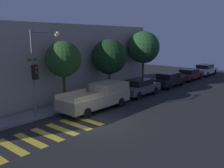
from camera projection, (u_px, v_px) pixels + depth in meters
The scene contains 13 objects.
ground_plane at pixel (97, 123), 15.13m from camera, with size 60.00×60.00×0.00m, color black.
sidewalk at pixel (55, 110), 17.72m from camera, with size 26.00×1.77×0.14m, color slate.
building_row at pixel (21, 63), 19.89m from camera, with size 26.00×6.00×6.17m, color #A89E8E.
crosswalk at pixel (47, 134), 13.37m from camera, with size 6.46×2.60×0.00m.
traffic_light_pole at pixel (40, 63), 15.46m from camera, with size 2.48×0.56×5.57m.
pickup_truck at pixel (98, 96), 18.06m from camera, with size 5.63×2.11×1.76m.
sedan_near_corner at pixel (140, 87), 22.08m from camera, with size 4.32×1.76×1.48m.
sedan_middle at pixel (169, 79), 26.14m from camera, with size 4.66×1.86×1.47m.
sedan_far_end at pixel (189, 74), 30.01m from camera, with size 4.41×1.82×1.37m.
sedan_tail_of_row at pixel (205, 70), 33.87m from camera, with size 4.60×1.86×1.47m.
tree_near_corner at pixel (63, 59), 17.45m from camera, with size 2.52×2.52×4.88m.
tree_midblock at pixel (109, 57), 21.16m from camera, with size 2.97×2.97×4.98m.
tree_far_end at pixel (144, 47), 24.95m from camera, with size 3.20×3.20×5.72m.
Camera 1 is at (-10.39, -10.05, 5.15)m, focal length 40.00 mm.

